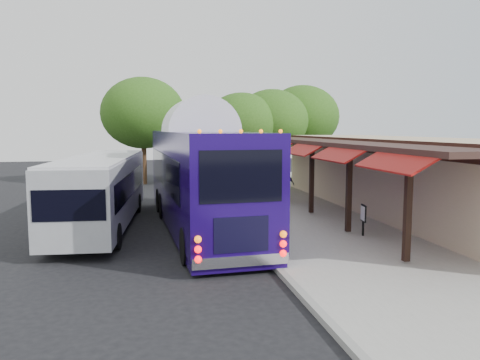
{
  "coord_description": "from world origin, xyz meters",
  "views": [
    {
      "loc": [
        -3.53,
        -16.03,
        4.06
      ],
      "look_at": [
        0.45,
        3.93,
        1.8
      ],
      "focal_mm": 35.0,
      "sensor_mm": 36.0,
      "label": 1
    }
  ],
  "objects": [
    {
      "name": "ped_d",
      "position": [
        3.4,
        11.07,
        1.09
      ],
      "size": [
        1.36,
        1.01,
        1.88
      ],
      "primitive_type": "imported",
      "rotation": [
        0.0,
        0.0,
        2.86
      ],
      "color": "black",
      "rests_on": "sidewalk"
    },
    {
      "name": "ground",
      "position": [
        0.0,
        0.0,
        0.0
      ],
      "size": [
        90.0,
        90.0,
        0.0
      ],
      "primitive_type": "plane",
      "color": "black",
      "rests_on": "ground"
    },
    {
      "name": "ped_a",
      "position": [
        0.86,
        5.0,
        1.04
      ],
      "size": [
        0.74,
        0.58,
        1.78
      ],
      "primitive_type": "imported",
      "rotation": [
        0.0,
        0.0,
        0.27
      ],
      "color": "black",
      "rests_on": "sidewalk"
    },
    {
      "name": "tree_far",
      "position": [
        -3.74,
        18.51,
        5.13
      ],
      "size": [
        6.01,
        6.01,
        7.7
      ],
      "color": "#382314",
      "rests_on": "ground"
    },
    {
      "name": "city_bus",
      "position": [
        -5.38,
        3.69,
        1.61
      ],
      "size": [
        3.24,
        11.01,
        2.92
      ],
      "rotation": [
        0.0,
        0.0,
        -0.08
      ],
      "color": "#96989E",
      "rests_on": "ground"
    },
    {
      "name": "coach_bus",
      "position": [
        -1.45,
        2.64,
        2.26
      ],
      "size": [
        3.54,
        13.28,
        4.21
      ],
      "rotation": [
        0.0,
        0.0,
        0.06
      ],
      "color": "#1B0755",
      "rests_on": "ground"
    },
    {
      "name": "ped_b",
      "position": [
        0.92,
        4.69,
        0.96
      ],
      "size": [
        0.84,
        0.68,
        1.62
      ],
      "primitive_type": "imported",
      "rotation": [
        0.0,
        0.0,
        3.22
      ],
      "color": "black",
      "rests_on": "sidewalk"
    },
    {
      "name": "tree_left",
      "position": [
        3.1,
        16.72,
        4.38
      ],
      "size": [
        5.13,
        5.13,
        6.57
      ],
      "color": "#382314",
      "rests_on": "ground"
    },
    {
      "name": "ped_c",
      "position": [
        3.4,
        7.16,
        1.13
      ],
      "size": [
        1.16,
        0.51,
        1.96
      ],
      "primitive_type": "imported",
      "rotation": [
        0.0,
        0.0,
        3.11
      ],
      "color": "black",
      "rests_on": "sidewalk"
    },
    {
      "name": "sign_board",
      "position": [
        4.15,
        -0.48,
        0.92
      ],
      "size": [
        0.12,
        0.52,
        1.14
      ],
      "rotation": [
        0.0,
        0.0,
        -0.13
      ],
      "color": "black",
      "rests_on": "sidewalk"
    },
    {
      "name": "station_shelter",
      "position": [
        8.38,
        4.0,
        1.85
      ],
      "size": [
        8.15,
        20.0,
        3.6
      ],
      "color": "tan",
      "rests_on": "ground"
    },
    {
      "name": "curb",
      "position": [
        0.05,
        4.0,
        0.07
      ],
      "size": [
        0.2,
        40.0,
        0.16
      ],
      "primitive_type": "cube",
      "color": "gray",
      "rests_on": "ground"
    },
    {
      "name": "sidewalk",
      "position": [
        5.0,
        4.0,
        0.07
      ],
      "size": [
        10.0,
        40.0,
        0.15
      ],
      "primitive_type": "cube",
      "color": "#9E9B93",
      "rests_on": "ground"
    },
    {
      "name": "tree_right",
      "position": [
        8.54,
        19.42,
        4.95
      ],
      "size": [
        5.79,
        5.79,
        7.42
      ],
      "color": "#382314",
      "rests_on": "ground"
    },
    {
      "name": "tree_mid",
      "position": [
        5.57,
        17.59,
        4.61
      ],
      "size": [
        5.4,
        5.4,
        6.92
      ],
      "color": "#382314",
      "rests_on": "ground"
    }
  ]
}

